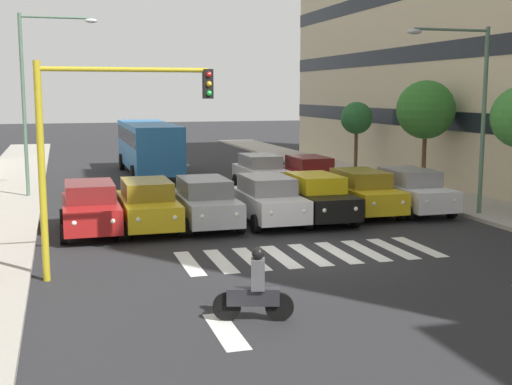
{
  "coord_description": "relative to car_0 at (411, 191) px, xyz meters",
  "views": [
    {
      "loc": [
        6.92,
        17.98,
        4.73
      ],
      "look_at": [
        0.36,
        -4.41,
        1.23
      ],
      "focal_mm": 46.93,
      "sensor_mm": 36.0,
      "label": 1
    }
  ],
  "objects": [
    {
      "name": "car_row2_0",
      "position": [
        3.89,
        -7.67,
        0.0
      ],
      "size": [
        2.02,
        4.44,
        1.72
      ],
      "color": "silver",
      "rests_on": "ground_plane"
    },
    {
      "name": "car_5",
      "position": [
        10.43,
        0.45,
        0.0
      ],
      "size": [
        2.02,
        4.44,
        1.72
      ],
      "color": "gold",
      "rests_on": "ground_plane"
    },
    {
      "name": "street_lamp_left",
      "position": [
        -1.49,
        1.57,
        3.6
      ],
      "size": [
        3.4,
        0.28,
        6.98
      ],
      "color": "#4C6B56",
      "rests_on": "sidewalk_left"
    },
    {
      "name": "motorcycle_with_rider",
      "position": [
        9.48,
        10.47,
        -0.24
      ],
      "size": [
        1.66,
        0.58,
        1.57
      ],
      "color": "black",
      "rests_on": "ground_plane"
    },
    {
      "name": "car_0",
      "position": [
        0.0,
        0.0,
        0.0
      ],
      "size": [
        2.02,
        4.44,
        1.72
      ],
      "color": "silver",
      "rests_on": "ground_plane"
    },
    {
      "name": "car_6",
      "position": [
        12.36,
        0.46,
        0.0
      ],
      "size": [
        2.02,
        4.44,
        1.72
      ],
      "color": "maroon",
      "rests_on": "ground_plane"
    },
    {
      "name": "traffic_light_gantry",
      "position": [
        12.44,
        6.11,
        2.82
      ],
      "size": [
        4.44,
        0.36,
        5.5
      ],
      "color": "#AD991E",
      "rests_on": "ground_plane"
    },
    {
      "name": "crosswalk_markings",
      "position": [
        6.32,
        5.41,
        -0.88
      ],
      "size": [
        7.65,
        2.8,
        0.01
      ],
      "color": "silver",
      "rests_on": "ground_plane"
    },
    {
      "name": "car_row2_1",
      "position": [
        1.92,
        -6.09,
        0.0
      ],
      "size": [
        2.02,
        4.44,
        1.72
      ],
      "color": "maroon",
      "rests_on": "ground_plane"
    },
    {
      "name": "car_3",
      "position": [
        6.09,
        0.52,
        0.0
      ],
      "size": [
        2.02,
        4.44,
        1.72
      ],
      "color": "silver",
      "rests_on": "ground_plane"
    },
    {
      "name": "ground_plane",
      "position": [
        6.32,
        5.41,
        -0.89
      ],
      "size": [
        180.0,
        180.0,
        0.0
      ],
      "primitive_type": "plane",
      "color": "#262628"
    },
    {
      "name": "street_tree_2",
      "position": [
        -3.13,
        -11.95,
        2.36
      ],
      "size": [
        1.84,
        1.84,
        4.05
      ],
      "color": "#513823",
      "rests_on": "sidewalk_left"
    },
    {
      "name": "building_left_block_0",
      "position": [
        -9.75,
        -12.5,
        7.54
      ],
      "size": [
        9.9,
        27.22,
        16.85
      ],
      "color": "beige",
      "rests_on": "ground_plane"
    },
    {
      "name": "street_tree_1",
      "position": [
        -3.25,
        -4.61,
        3.03
      ],
      "size": [
        2.74,
        2.74,
        5.15
      ],
      "color": "#513823",
      "rests_on": "sidewalk_left"
    },
    {
      "name": "street_lamp_right",
      "position": [
        14.19,
        -7.89,
        4.13
      ],
      "size": [
        3.36,
        0.28,
        7.98
      ],
      "color": "#4C6B56",
      "rests_on": "sidewalk_right"
    },
    {
      "name": "car_4",
      "position": [
        8.41,
        0.48,
        0.0
      ],
      "size": [
        2.02,
        4.44,
        1.72
      ],
      "color": "#B2B7BC",
      "rests_on": "ground_plane"
    },
    {
      "name": "bus_behind_traffic",
      "position": [
        8.41,
        -15.1,
        0.97
      ],
      "size": [
        2.78,
        10.5,
        3.0
      ],
      "color": "#286BAD",
      "rests_on": "ground_plane"
    },
    {
      "name": "car_1",
      "position": [
        2.05,
        -0.16,
        0.0
      ],
      "size": [
        2.02,
        4.44,
        1.72
      ],
      "color": "gold",
      "rests_on": "ground_plane"
    },
    {
      "name": "car_2",
      "position": [
        4.23,
        0.55,
        0.0
      ],
      "size": [
        2.02,
        4.44,
        1.72
      ],
      "color": "black",
      "rests_on": "ground_plane"
    },
    {
      "name": "lane_arrow_1",
      "position": [
        10.22,
        10.91,
        -0.88
      ],
      "size": [
        0.5,
        2.2,
        0.01
      ],
      "primitive_type": "cube",
      "color": "silver",
      "rests_on": "ground_plane"
    }
  ]
}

